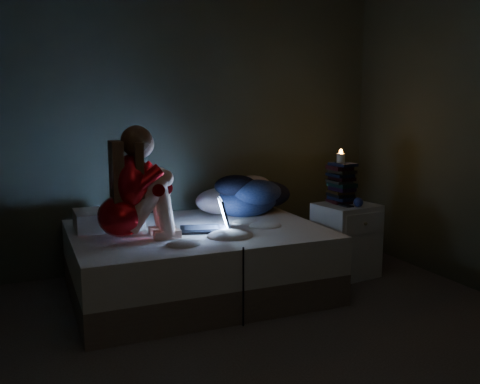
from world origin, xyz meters
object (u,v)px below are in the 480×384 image
laptop (204,214)px  phone (344,205)px  nightstand (346,240)px  candle (341,157)px  woman (120,183)px  bed (197,260)px

laptop → phone: laptop is taller
nightstand → candle: candle is taller
phone → nightstand: bearing=45.8°
laptop → phone: size_ratio=2.61×
woman → nightstand: bearing=2.3°
candle → phone: 0.42m
laptop → candle: candle is taller
candle → phone: bearing=-108.7°
woman → laptop: bearing=4.5°
laptop → nightstand: laptop is taller
woman → candle: bearing=4.8°
nightstand → phone: (-0.07, -0.06, 0.32)m
candle → nightstand: bearing=-76.9°
bed → phone: (1.25, -0.15, 0.37)m
bed → candle: size_ratio=23.66×
nightstand → phone: bearing=-148.3°
woman → laptop: size_ratio=2.22×
laptop → phone: (1.23, -0.05, -0.02)m
woman → bed: bearing=13.9°
phone → candle: bearing=77.3°
bed → phone: bearing=-6.8°
laptop → nightstand: size_ratio=0.58×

